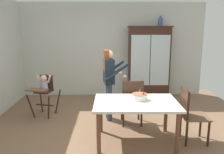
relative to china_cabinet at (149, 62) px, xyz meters
The scene contains 10 objects.
ground_plane 2.78m from the china_cabinet, 113.87° to the right, with size 6.24×6.24×0.00m, color brown.
wall_back 1.13m from the china_cabinet, 165.86° to the left, with size 5.32×0.06×2.70m, color silver.
china_cabinet is the anchor object (origin of this frame).
ceramic_vase 1.17m from the china_cabinet, ahead, with size 0.13×0.13×0.27m.
high_chair_with_toddler 3.01m from the china_cabinet, 151.33° to the right, with size 0.70×0.78×0.95m.
adult_person 2.03m from the china_cabinet, 124.27° to the right, with size 0.56×0.54×1.53m.
dining_table 2.83m from the china_cabinet, 104.19° to the right, with size 1.45×1.00×0.74m.
birthday_cake 2.69m from the china_cabinet, 103.21° to the right, with size 0.28×0.28×0.19m.
dining_chair_far_side 2.17m from the china_cabinet, 108.52° to the right, with size 0.45×0.45×0.96m.
dining_chair_right_end 2.79m from the china_cabinet, 84.84° to the right, with size 0.45×0.45×0.96m.
Camera 1 is at (-0.13, -4.15, 1.99)m, focal length 37.09 mm.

